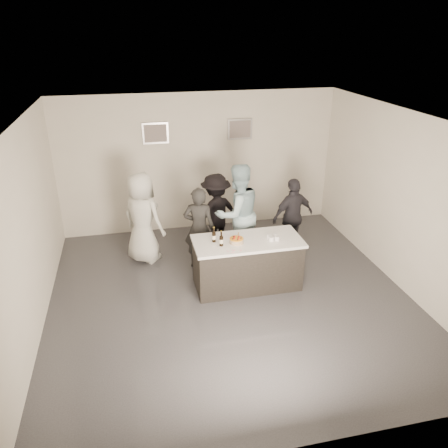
{
  "coord_description": "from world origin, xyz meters",
  "views": [
    {
      "loc": [
        -1.47,
        -6.08,
        4.24
      ],
      "look_at": [
        0.0,
        0.5,
        1.15
      ],
      "focal_mm": 35.0,
      "sensor_mm": 36.0,
      "label": 1
    }
  ],
  "objects_px": {
    "person_guest_right": "(293,216)",
    "person_main_blue": "(238,214)",
    "cake": "(237,241)",
    "person_guest_back": "(216,213)",
    "beer_bottle_a": "(214,235)",
    "bar_counter": "(247,263)",
    "beer_bottle_b": "(221,239)",
    "person_main_black": "(199,228)",
    "person_guest_left": "(143,218)"
  },
  "relations": [
    {
      "from": "person_main_blue",
      "to": "person_guest_right",
      "type": "bearing_deg",
      "value": 166.33
    },
    {
      "from": "bar_counter",
      "to": "beer_bottle_b",
      "type": "distance_m",
      "value": 0.76
    },
    {
      "from": "person_guest_left",
      "to": "person_guest_back",
      "type": "bearing_deg",
      "value": -133.23
    },
    {
      "from": "beer_bottle_a",
      "to": "person_guest_left",
      "type": "bearing_deg",
      "value": 131.24
    },
    {
      "from": "person_main_blue",
      "to": "person_guest_back",
      "type": "relative_size",
      "value": 1.2
    },
    {
      "from": "beer_bottle_b",
      "to": "person_guest_back",
      "type": "bearing_deg",
      "value": 81.66
    },
    {
      "from": "cake",
      "to": "person_guest_back",
      "type": "distance_m",
      "value": 1.53
    },
    {
      "from": "beer_bottle_a",
      "to": "person_guest_back",
      "type": "height_order",
      "value": "person_guest_back"
    },
    {
      "from": "person_main_black",
      "to": "cake",
      "type": "bearing_deg",
      "value": 136.25
    },
    {
      "from": "beer_bottle_a",
      "to": "person_guest_right",
      "type": "relative_size",
      "value": 0.17
    },
    {
      "from": "person_guest_back",
      "to": "person_guest_left",
      "type": "bearing_deg",
      "value": -17.76
    },
    {
      "from": "bar_counter",
      "to": "person_main_black",
      "type": "height_order",
      "value": "person_main_black"
    },
    {
      "from": "beer_bottle_b",
      "to": "person_guest_back",
      "type": "distance_m",
      "value": 1.61
    },
    {
      "from": "beer_bottle_a",
      "to": "person_guest_right",
      "type": "distance_m",
      "value": 2.06
    },
    {
      "from": "cake",
      "to": "beer_bottle_a",
      "type": "relative_size",
      "value": 0.91
    },
    {
      "from": "cake",
      "to": "person_main_blue",
      "type": "relative_size",
      "value": 0.12
    },
    {
      "from": "cake",
      "to": "person_main_black",
      "type": "relative_size",
      "value": 0.15
    },
    {
      "from": "person_guest_right",
      "to": "person_main_blue",
      "type": "bearing_deg",
      "value": -11.07
    },
    {
      "from": "bar_counter",
      "to": "person_guest_back",
      "type": "bearing_deg",
      "value": 99.76
    },
    {
      "from": "bar_counter",
      "to": "person_guest_right",
      "type": "distance_m",
      "value": 1.64
    },
    {
      "from": "beer_bottle_b",
      "to": "person_main_black",
      "type": "relative_size",
      "value": 0.16
    },
    {
      "from": "person_main_blue",
      "to": "person_guest_right",
      "type": "distance_m",
      "value": 1.17
    },
    {
      "from": "person_main_black",
      "to": "person_main_blue",
      "type": "bearing_deg",
      "value": -152.94
    },
    {
      "from": "bar_counter",
      "to": "cake",
      "type": "relative_size",
      "value": 7.9
    },
    {
      "from": "person_main_blue",
      "to": "person_guest_left",
      "type": "distance_m",
      "value": 1.81
    },
    {
      "from": "bar_counter",
      "to": "beer_bottle_b",
      "type": "xyz_separation_m",
      "value": [
        -0.48,
        -0.11,
        0.58
      ]
    },
    {
      "from": "cake",
      "to": "person_guest_left",
      "type": "distance_m",
      "value": 2.05
    },
    {
      "from": "person_guest_left",
      "to": "beer_bottle_a",
      "type": "bearing_deg",
      "value": 173.31
    },
    {
      "from": "cake",
      "to": "person_guest_right",
      "type": "relative_size",
      "value": 0.15
    },
    {
      "from": "beer_bottle_b",
      "to": "person_main_black",
      "type": "distance_m",
      "value": 1.02
    },
    {
      "from": "cake",
      "to": "person_main_blue",
      "type": "distance_m",
      "value": 1.07
    },
    {
      "from": "beer_bottle_a",
      "to": "person_guest_back",
      "type": "distance_m",
      "value": 1.46
    },
    {
      "from": "person_guest_back",
      "to": "beer_bottle_a",
      "type": "bearing_deg",
      "value": 54.7
    },
    {
      "from": "beer_bottle_a",
      "to": "person_guest_back",
      "type": "relative_size",
      "value": 0.16
    },
    {
      "from": "cake",
      "to": "person_guest_left",
      "type": "bearing_deg",
      "value": 136.55
    },
    {
      "from": "bar_counter",
      "to": "person_main_blue",
      "type": "bearing_deg",
      "value": 85.89
    },
    {
      "from": "person_main_black",
      "to": "person_guest_right",
      "type": "xyz_separation_m",
      "value": [
        1.91,
        0.18,
        -0.02
      ]
    },
    {
      "from": "bar_counter",
      "to": "person_main_blue",
      "type": "height_order",
      "value": "person_main_blue"
    },
    {
      "from": "beer_bottle_a",
      "to": "person_guest_right",
      "type": "bearing_deg",
      "value": 28.75
    },
    {
      "from": "beer_bottle_a",
      "to": "person_guest_back",
      "type": "bearing_deg",
      "value": 77.15
    },
    {
      "from": "person_main_blue",
      "to": "person_guest_left",
      "type": "height_order",
      "value": "person_main_blue"
    },
    {
      "from": "beer_bottle_a",
      "to": "person_guest_left",
      "type": "relative_size",
      "value": 0.15
    },
    {
      "from": "bar_counter",
      "to": "beer_bottle_a",
      "type": "relative_size",
      "value": 7.15
    },
    {
      "from": "person_guest_left",
      "to": "person_guest_right",
      "type": "height_order",
      "value": "person_guest_left"
    },
    {
      "from": "cake",
      "to": "person_guest_right",
      "type": "distance_m",
      "value": 1.82
    },
    {
      "from": "cake",
      "to": "person_guest_right",
      "type": "bearing_deg",
      "value": 37.74
    },
    {
      "from": "person_main_black",
      "to": "person_guest_left",
      "type": "xyz_separation_m",
      "value": [
        -1.01,
        0.49,
        0.1
      ]
    },
    {
      "from": "bar_counter",
      "to": "person_main_black",
      "type": "bearing_deg",
      "value": 128.79
    },
    {
      "from": "bar_counter",
      "to": "person_guest_right",
      "type": "height_order",
      "value": "person_guest_right"
    },
    {
      "from": "beer_bottle_a",
      "to": "person_main_black",
      "type": "height_order",
      "value": "person_main_black"
    }
  ]
}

